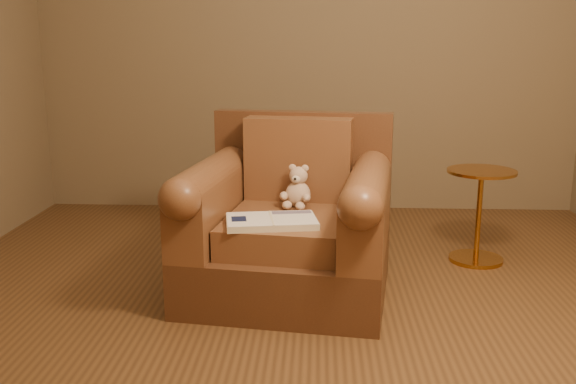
{
  "coord_description": "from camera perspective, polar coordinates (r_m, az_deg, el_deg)",
  "views": [
    {
      "loc": [
        0.08,
        -2.82,
        1.26
      ],
      "look_at": [
        -0.07,
        0.22,
        0.54
      ],
      "focal_mm": 40.0,
      "sensor_mm": 36.0,
      "label": 1
    }
  ],
  "objects": [
    {
      "name": "floor",
      "position": [
        3.09,
        1.05,
        -10.75
      ],
      "size": [
        4.0,
        4.0,
        0.0
      ],
      "primitive_type": "plane",
      "color": "brown",
      "rests_on": "ground"
    },
    {
      "name": "side_table",
      "position": [
        3.85,
        16.61,
        -1.77
      ],
      "size": [
        0.39,
        0.39,
        0.54
      ],
      "color": "#BA7C33",
      "rests_on": "floor"
    },
    {
      "name": "teddy_bear",
      "position": [
        3.3,
        0.84,
        0.11
      ],
      "size": [
        0.16,
        0.19,
        0.22
      ],
      "rotation": [
        0.0,
        0.0,
        -0.25
      ],
      "color": "#D1AE92",
      "rests_on": "armchair"
    },
    {
      "name": "armchair",
      "position": [
        3.27,
        0.18,
        -3.01
      ],
      "size": [
        1.1,
        1.06,
        0.88
      ],
      "rotation": [
        0.0,
        0.0,
        -0.14
      ],
      "color": "#53301B",
      "rests_on": "floor"
    },
    {
      "name": "guidebook",
      "position": [
        2.99,
        -1.48,
        -2.62
      ],
      "size": [
        0.45,
        0.31,
        0.03
      ],
      "rotation": [
        0.0,
        0.0,
        0.16
      ],
      "color": "beige",
      "rests_on": "armchair"
    }
  ]
}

